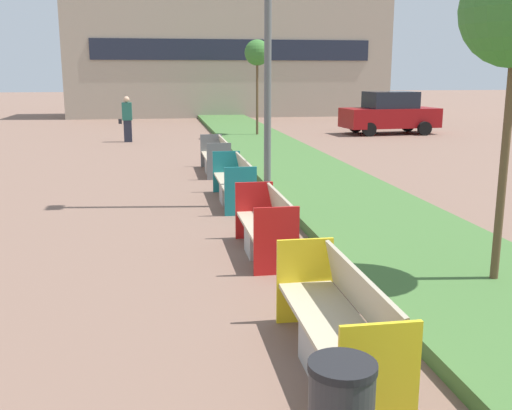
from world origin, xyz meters
The scene contains 9 objects.
planter_grass_strip centered at (3.20, 12.00, 0.09)m, with size 2.80×120.00×0.18m.
building_backdrop centered at (4.00, 40.77, 3.62)m, with size 19.71×5.15×7.25m.
bench_yellow_frame centered at (0.94, 6.95, 0.37)m, with size 0.65×2.27×0.94m.
bench_red_frame centered at (0.94, 10.57, 0.36)m, with size 0.65×1.91×0.94m.
bench_teal_frame centered at (0.94, 14.30, 0.38)m, with size 0.65×2.40×0.94m.
bench_grey_frame centered at (0.94, 18.20, 0.37)m, with size 0.65×2.25×0.94m.
sapling_tree_far centered at (3.45, 26.50, 3.41)m, with size 1.03×1.03×3.98m.
pedestrian_walking centered at (-1.77, 26.15, 0.91)m, with size 0.53×0.24×1.78m.
parked_car_distant centered at (9.59, 27.49, 0.91)m, with size 4.33×2.11×1.86m.
Camera 1 is at (-0.63, 2.06, 2.68)m, focal length 42.00 mm.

